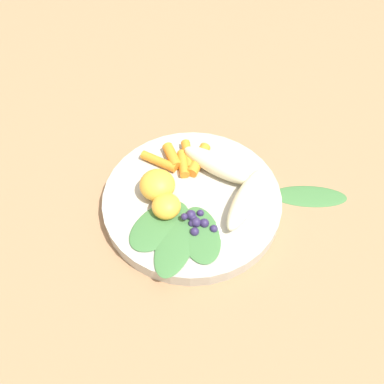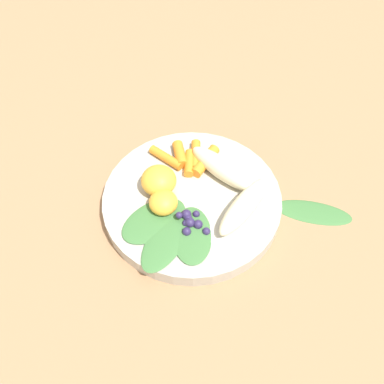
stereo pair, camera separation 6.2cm
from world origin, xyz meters
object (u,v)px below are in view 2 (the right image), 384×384
at_px(kale_leaf_stray, 313,212).
at_px(banana_peeled_left, 222,168).
at_px(bowl, 192,201).
at_px(banana_peeled_right, 244,206).
at_px(orange_segment_near, 163,202).

bearing_deg(kale_leaf_stray, banana_peeled_left, 171.14).
bearing_deg(bowl, banana_peeled_left, -160.89).
distance_m(banana_peeled_right, orange_segment_near, 0.12).
bearing_deg(orange_segment_near, kale_leaf_stray, 159.53).
bearing_deg(orange_segment_near, banana_peeled_right, 153.87).
bearing_deg(kale_leaf_stray, bowl, -171.66).
bearing_deg(banana_peeled_left, orange_segment_near, 80.40).
bearing_deg(bowl, orange_segment_near, 6.32).
relative_size(bowl, kale_leaf_stray, 2.29).
height_order(orange_segment_near, kale_leaf_stray, orange_segment_near).
height_order(bowl, orange_segment_near, orange_segment_near).
height_order(banana_peeled_left, kale_leaf_stray, banana_peeled_left).
xyz_separation_m(bowl, banana_peeled_left, (-0.06, -0.02, 0.03)).
height_order(banana_peeled_left, orange_segment_near, same).
xyz_separation_m(orange_segment_near, kale_leaf_stray, (-0.21, 0.08, -0.04)).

